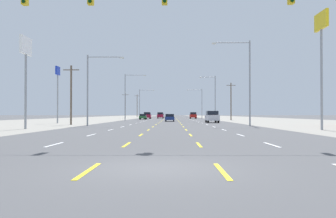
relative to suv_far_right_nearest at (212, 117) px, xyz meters
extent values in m
plane|color=#4C4C4F|center=(-7.20, 18.07, -1.03)|extent=(572.00, 572.00, 0.00)
cube|color=gray|center=(-31.95, 18.07, -1.02)|extent=(28.00, 440.00, 0.01)
cube|color=gray|center=(17.55, 18.07, -1.02)|extent=(28.00, 440.00, 0.01)
cube|color=white|center=(-12.45, -40.93, -1.02)|extent=(0.14, 2.60, 0.01)
cube|color=white|center=(-12.45, -33.43, -1.02)|extent=(0.14, 2.60, 0.01)
cube|color=white|center=(-12.45, -25.93, -1.02)|extent=(0.14, 2.60, 0.01)
cube|color=white|center=(-12.45, -18.43, -1.02)|extent=(0.14, 2.60, 0.01)
cube|color=white|center=(-12.45, -10.93, -1.02)|extent=(0.14, 2.60, 0.01)
cube|color=white|center=(-12.45, -3.43, -1.02)|extent=(0.14, 2.60, 0.01)
cube|color=white|center=(-12.45, 4.07, -1.02)|extent=(0.14, 2.60, 0.01)
cube|color=white|center=(-12.45, 11.57, -1.02)|extent=(0.14, 2.60, 0.01)
cube|color=white|center=(-12.45, 19.07, -1.02)|extent=(0.14, 2.60, 0.01)
cube|color=white|center=(-12.45, 26.57, -1.02)|extent=(0.14, 2.60, 0.01)
cube|color=white|center=(-12.45, 34.07, -1.02)|extent=(0.14, 2.60, 0.01)
cube|color=white|center=(-12.45, 41.57, -1.02)|extent=(0.14, 2.60, 0.01)
cube|color=white|center=(-12.45, 49.07, -1.02)|extent=(0.14, 2.60, 0.01)
cube|color=white|center=(-12.45, 56.57, -1.02)|extent=(0.14, 2.60, 0.01)
cube|color=white|center=(-12.45, 64.07, -1.02)|extent=(0.14, 2.60, 0.01)
cube|color=white|center=(-12.45, 71.57, -1.02)|extent=(0.14, 2.60, 0.01)
cube|color=white|center=(-12.45, 79.07, -1.02)|extent=(0.14, 2.60, 0.01)
cube|color=white|center=(-12.45, 86.57, -1.02)|extent=(0.14, 2.60, 0.01)
cube|color=white|center=(-12.45, 94.07, -1.02)|extent=(0.14, 2.60, 0.01)
cube|color=white|center=(-12.45, 101.57, -1.02)|extent=(0.14, 2.60, 0.01)
cube|color=white|center=(-12.45, 109.07, -1.02)|extent=(0.14, 2.60, 0.01)
cube|color=white|center=(-12.45, 116.57, -1.02)|extent=(0.14, 2.60, 0.01)
cube|color=white|center=(-12.45, 124.07, -1.02)|extent=(0.14, 2.60, 0.01)
cube|color=white|center=(-12.45, 131.57, -1.02)|extent=(0.14, 2.60, 0.01)
cube|color=white|center=(-12.45, 139.07, -1.02)|extent=(0.14, 2.60, 0.01)
cube|color=white|center=(-12.45, 146.57, -1.02)|extent=(0.14, 2.60, 0.01)
cube|color=white|center=(-12.45, 154.07, -1.02)|extent=(0.14, 2.60, 0.01)
cube|color=white|center=(-12.45, 161.57, -1.02)|extent=(0.14, 2.60, 0.01)
cube|color=white|center=(-12.45, 169.07, -1.02)|extent=(0.14, 2.60, 0.01)
cube|color=yellow|center=(-8.95, -48.43, -1.02)|extent=(0.14, 2.60, 0.01)
cube|color=yellow|center=(-8.95, -40.93, -1.02)|extent=(0.14, 2.60, 0.01)
cube|color=yellow|center=(-8.95, -33.43, -1.02)|extent=(0.14, 2.60, 0.01)
cube|color=yellow|center=(-8.95, -25.93, -1.02)|extent=(0.14, 2.60, 0.01)
cube|color=yellow|center=(-8.95, -18.43, -1.02)|extent=(0.14, 2.60, 0.01)
cube|color=yellow|center=(-8.95, -10.93, -1.02)|extent=(0.14, 2.60, 0.01)
cube|color=yellow|center=(-8.95, -3.43, -1.02)|extent=(0.14, 2.60, 0.01)
cube|color=yellow|center=(-8.95, 4.07, -1.02)|extent=(0.14, 2.60, 0.01)
cube|color=yellow|center=(-8.95, 11.57, -1.02)|extent=(0.14, 2.60, 0.01)
cube|color=yellow|center=(-8.95, 19.07, -1.02)|extent=(0.14, 2.60, 0.01)
cube|color=yellow|center=(-8.95, 26.57, -1.02)|extent=(0.14, 2.60, 0.01)
cube|color=yellow|center=(-8.95, 34.07, -1.02)|extent=(0.14, 2.60, 0.01)
cube|color=yellow|center=(-8.95, 41.57, -1.02)|extent=(0.14, 2.60, 0.01)
cube|color=yellow|center=(-8.95, 49.07, -1.02)|extent=(0.14, 2.60, 0.01)
cube|color=yellow|center=(-8.95, 56.57, -1.02)|extent=(0.14, 2.60, 0.01)
cube|color=yellow|center=(-8.95, 64.07, -1.02)|extent=(0.14, 2.60, 0.01)
cube|color=yellow|center=(-8.95, 71.57, -1.02)|extent=(0.14, 2.60, 0.01)
cube|color=yellow|center=(-8.95, 79.07, -1.02)|extent=(0.14, 2.60, 0.01)
cube|color=yellow|center=(-8.95, 86.57, -1.02)|extent=(0.14, 2.60, 0.01)
cube|color=yellow|center=(-8.95, 94.07, -1.02)|extent=(0.14, 2.60, 0.01)
cube|color=yellow|center=(-8.95, 101.57, -1.02)|extent=(0.14, 2.60, 0.01)
cube|color=yellow|center=(-8.95, 109.07, -1.02)|extent=(0.14, 2.60, 0.01)
cube|color=yellow|center=(-8.95, 116.57, -1.02)|extent=(0.14, 2.60, 0.01)
cube|color=yellow|center=(-8.95, 124.07, -1.02)|extent=(0.14, 2.60, 0.01)
cube|color=yellow|center=(-8.95, 131.57, -1.02)|extent=(0.14, 2.60, 0.01)
cube|color=yellow|center=(-8.95, 139.07, -1.02)|extent=(0.14, 2.60, 0.01)
cube|color=yellow|center=(-8.95, 146.57, -1.02)|extent=(0.14, 2.60, 0.01)
cube|color=yellow|center=(-8.95, 154.07, -1.02)|extent=(0.14, 2.60, 0.01)
cube|color=yellow|center=(-8.95, 161.57, -1.02)|extent=(0.14, 2.60, 0.01)
cube|color=yellow|center=(-8.95, 169.07, -1.02)|extent=(0.14, 2.60, 0.01)
cube|color=yellow|center=(-5.45, -48.43, -1.02)|extent=(0.14, 2.60, 0.01)
cube|color=yellow|center=(-5.45, -40.93, -1.02)|extent=(0.14, 2.60, 0.01)
cube|color=yellow|center=(-5.45, -33.43, -1.02)|extent=(0.14, 2.60, 0.01)
cube|color=yellow|center=(-5.45, -25.93, -1.02)|extent=(0.14, 2.60, 0.01)
cube|color=yellow|center=(-5.45, -18.43, -1.02)|extent=(0.14, 2.60, 0.01)
cube|color=yellow|center=(-5.45, -10.93, -1.02)|extent=(0.14, 2.60, 0.01)
cube|color=yellow|center=(-5.45, -3.43, -1.02)|extent=(0.14, 2.60, 0.01)
cube|color=yellow|center=(-5.45, 4.07, -1.02)|extent=(0.14, 2.60, 0.01)
cube|color=yellow|center=(-5.45, 11.57, -1.02)|extent=(0.14, 2.60, 0.01)
cube|color=yellow|center=(-5.45, 19.07, -1.02)|extent=(0.14, 2.60, 0.01)
cube|color=yellow|center=(-5.45, 26.57, -1.02)|extent=(0.14, 2.60, 0.01)
cube|color=yellow|center=(-5.45, 34.07, -1.02)|extent=(0.14, 2.60, 0.01)
cube|color=yellow|center=(-5.45, 41.57, -1.02)|extent=(0.14, 2.60, 0.01)
cube|color=yellow|center=(-5.45, 49.07, -1.02)|extent=(0.14, 2.60, 0.01)
cube|color=yellow|center=(-5.45, 56.57, -1.02)|extent=(0.14, 2.60, 0.01)
cube|color=yellow|center=(-5.45, 64.07, -1.02)|extent=(0.14, 2.60, 0.01)
cube|color=yellow|center=(-5.45, 71.57, -1.02)|extent=(0.14, 2.60, 0.01)
cube|color=yellow|center=(-5.45, 79.07, -1.02)|extent=(0.14, 2.60, 0.01)
cube|color=yellow|center=(-5.45, 86.57, -1.02)|extent=(0.14, 2.60, 0.01)
cube|color=yellow|center=(-5.45, 94.07, -1.02)|extent=(0.14, 2.60, 0.01)
cube|color=yellow|center=(-5.45, 101.57, -1.02)|extent=(0.14, 2.60, 0.01)
cube|color=yellow|center=(-5.45, 109.07, -1.02)|extent=(0.14, 2.60, 0.01)
cube|color=yellow|center=(-5.45, 116.57, -1.02)|extent=(0.14, 2.60, 0.01)
cube|color=yellow|center=(-5.45, 124.07, -1.02)|extent=(0.14, 2.60, 0.01)
cube|color=yellow|center=(-5.45, 131.57, -1.02)|extent=(0.14, 2.60, 0.01)
cube|color=yellow|center=(-5.45, 139.07, -1.02)|extent=(0.14, 2.60, 0.01)
cube|color=yellow|center=(-5.45, 146.57, -1.02)|extent=(0.14, 2.60, 0.01)
cube|color=yellow|center=(-5.45, 154.07, -1.02)|extent=(0.14, 2.60, 0.01)
cube|color=yellow|center=(-5.45, 161.57, -1.02)|extent=(0.14, 2.60, 0.01)
cube|color=yellow|center=(-5.45, 169.07, -1.02)|extent=(0.14, 2.60, 0.01)
cube|color=white|center=(-1.95, -40.93, -1.02)|extent=(0.14, 2.60, 0.01)
cube|color=white|center=(-1.95, -33.43, -1.02)|extent=(0.14, 2.60, 0.01)
cube|color=white|center=(-1.95, -25.93, -1.02)|extent=(0.14, 2.60, 0.01)
cube|color=white|center=(-1.95, -18.43, -1.02)|extent=(0.14, 2.60, 0.01)
cube|color=white|center=(-1.95, -10.93, -1.02)|extent=(0.14, 2.60, 0.01)
cube|color=white|center=(-1.95, -3.43, -1.02)|extent=(0.14, 2.60, 0.01)
cube|color=white|center=(-1.95, 4.07, -1.02)|extent=(0.14, 2.60, 0.01)
cube|color=white|center=(-1.95, 11.57, -1.02)|extent=(0.14, 2.60, 0.01)
cube|color=white|center=(-1.95, 19.07, -1.02)|extent=(0.14, 2.60, 0.01)
cube|color=white|center=(-1.95, 26.57, -1.02)|extent=(0.14, 2.60, 0.01)
cube|color=white|center=(-1.95, 34.07, -1.02)|extent=(0.14, 2.60, 0.01)
cube|color=white|center=(-1.95, 41.57, -1.02)|extent=(0.14, 2.60, 0.01)
cube|color=white|center=(-1.95, 49.07, -1.02)|extent=(0.14, 2.60, 0.01)
cube|color=white|center=(-1.95, 56.57, -1.02)|extent=(0.14, 2.60, 0.01)
cube|color=white|center=(-1.95, 64.07, -1.02)|extent=(0.14, 2.60, 0.01)
cube|color=white|center=(-1.95, 71.57, -1.02)|extent=(0.14, 2.60, 0.01)
cube|color=white|center=(-1.95, 79.07, -1.02)|extent=(0.14, 2.60, 0.01)
cube|color=white|center=(-1.95, 86.57, -1.02)|extent=(0.14, 2.60, 0.01)
cube|color=white|center=(-1.95, 94.07, -1.02)|extent=(0.14, 2.60, 0.01)
cube|color=white|center=(-1.95, 101.57, -1.02)|extent=(0.14, 2.60, 0.01)
cube|color=white|center=(-1.95, 109.07, -1.02)|extent=(0.14, 2.60, 0.01)
cube|color=white|center=(-1.95, 116.57, -1.02)|extent=(0.14, 2.60, 0.01)
cube|color=white|center=(-1.95, 124.07, -1.02)|extent=(0.14, 2.60, 0.01)
cube|color=white|center=(-1.95, 131.57, -1.02)|extent=(0.14, 2.60, 0.01)
cube|color=white|center=(-1.95, 139.07, -1.02)|extent=(0.14, 2.60, 0.01)
cube|color=white|center=(-1.95, 146.57, -1.02)|extent=(0.14, 2.60, 0.01)
cube|color=white|center=(-1.95, 154.07, -1.02)|extent=(0.14, 2.60, 0.01)
cube|color=white|center=(-1.95, 161.57, -1.02)|extent=(0.14, 2.60, 0.01)
cube|color=white|center=(-1.95, 169.07, -1.02)|extent=(0.14, 2.60, 0.01)
sphere|color=black|center=(-11.11, -39.47, 6.45)|extent=(0.20, 0.20, 0.20)
sphere|color=black|center=(-0.41, -39.47, 6.45)|extent=(0.20, 0.20, 0.20)
sphere|color=black|center=(-14.66, -39.47, 6.45)|extent=(0.20, 0.20, 0.20)
sphere|color=black|center=(-7.15, -39.47, 6.45)|extent=(0.20, 0.20, 0.20)
cube|color=silver|center=(0.00, 0.01, -0.19)|extent=(1.98, 4.90, 0.92)
cube|color=black|center=(0.00, -0.04, 0.61)|extent=(1.82, 2.70, 0.68)
cylinder|color=black|center=(-0.84, 1.71, -0.65)|extent=(0.26, 0.76, 0.76)
cylinder|color=black|center=(0.84, 1.71, -0.65)|extent=(0.26, 0.76, 0.76)
cylinder|color=black|center=(-0.84, -1.69, -0.65)|extent=(0.26, 0.76, 0.76)
cylinder|color=black|center=(0.84, -1.69, -0.65)|extent=(0.26, 0.76, 0.76)
cube|color=navy|center=(-7.20, 8.84, -0.40)|extent=(1.80, 4.50, 0.62)
cube|color=black|center=(-7.20, 8.74, 0.17)|extent=(1.62, 2.10, 0.52)
cylinder|color=black|center=(-7.97, 10.39, -0.71)|extent=(0.22, 0.64, 0.64)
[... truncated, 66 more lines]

